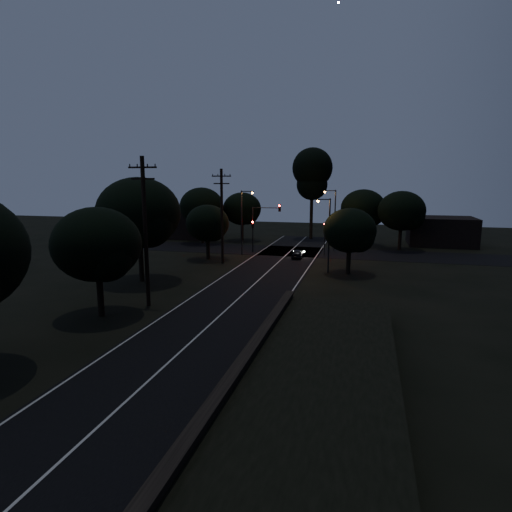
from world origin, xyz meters
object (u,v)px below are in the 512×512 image
Objects in this scene: utility_pole_far at (222,215)px; signal_right at (325,233)px; streetlight_b at (333,216)px; streetlight_c at (327,230)px; signal_left at (253,231)px; streetlight_a at (243,218)px; car at (298,254)px; utility_pole_mid at (145,230)px; signal_mast at (266,219)px; tall_pine at (312,173)px.

utility_pole_far reaches higher than signal_right.
streetlight_b is 1.07× the size of streetlight_c.
streetlight_a is (-0.71, -1.99, 1.80)m from signal_left.
car is (6.29, -2.61, -2.31)m from signal_left.
signal_right is at bearing 37.00° from utility_pole_far.
utility_pole_mid is 3.58× the size of car.
signal_right is at bearing -100.00° from streetlight_b.
utility_pole_far is at bearing 90.00° from utility_pole_mid.
utility_pole_far is at bearing 32.86° from car.
utility_pole_mid is 1.76× the size of signal_mast.
utility_pole_mid reaches higher than utility_pole_far.
signal_mast is at bearing -154.01° from streetlight_b.
streetlight_a reaches higher than signal_left.
streetlight_c is (0.52, -14.00, -0.29)m from streetlight_b.
streetlight_b is at bearing 25.99° from signal_mast.
signal_right is (10.60, 7.99, -2.65)m from utility_pole_far.
signal_right is 10.26m from streetlight_a.
utility_pole_far reaches higher than streetlight_a.
signal_left is 7.19m from car.
utility_pole_far reaches higher than streetlight_b.
streetlight_b is (11.31, 12.00, -0.85)m from utility_pole_far.
streetlight_a is 1.00× the size of streetlight_b.
streetlight_c is (4.83, -25.00, -5.91)m from tall_pine.
utility_pole_mid is 1.47× the size of streetlight_c.
utility_pole_far is at bearing -99.94° from signal_left.
tall_pine is 20.14m from car.
streetlight_c reaches higher than signal_left.
car is at bearing 119.28° from streetlight_c.
utility_pole_mid is at bearing -93.21° from signal_left.
signal_right is (3.60, -15.01, -7.42)m from tall_pine.
utility_pole_mid is 19.15m from streetlight_c.
utility_pole_mid is 2.68× the size of signal_right.
tall_pine is at bearing -89.85° from car.
utility_pole_far is 2.56× the size of signal_left.
utility_pole_far is 16.51m from streetlight_b.
signal_left is 10.84m from streetlight_b.
utility_pole_mid reaches higher than signal_right.
signal_mast is (-7.51, 0.00, 1.50)m from signal_right.
utility_pole_mid is 17.00m from utility_pole_far.
signal_right is 1.33× the size of car.
car is at bearing 71.03° from utility_pole_mid.
signal_mast is 3.13m from streetlight_a.
streetlight_b is (4.31, -11.00, -5.62)m from tall_pine.
car is (7.00, -0.62, -4.11)m from streetlight_a.
utility_pole_far is 8.53m from signal_left.
utility_pole_mid is at bearing -91.73° from streetlight_a.
signal_mast is 0.78× the size of streetlight_a.
streetlight_b is at bearing 68.70° from utility_pole_mid.
utility_pole_far reaches higher than signal_mast.
utility_pole_far is (0.00, 17.00, -0.25)m from utility_pole_mid.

